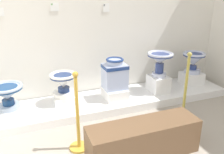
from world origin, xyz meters
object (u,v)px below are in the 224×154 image
plinth_block_central_ornate (10,112)px  info_placard_second (55,7)px  antique_toilet_tall_cobalt (63,82)px  info_placard_third (106,8)px  plinth_block_slender_white (115,93)px  antique_toilet_broad_patterned (160,59)px  plinth_block_tall_cobalt (65,99)px  antique_toilet_central_ornate (7,93)px  stanchion_post_near_left (78,125)px  antique_toilet_leftmost (194,60)px  museum_bench (143,139)px  antique_toilet_slender_white (115,73)px  plinth_block_broad_patterned (158,83)px  plinth_block_leftmost (191,78)px  stanchion_post_near_right (185,96)px

plinth_block_central_ornate → info_placard_second: 1.61m
antique_toilet_tall_cobalt → info_placard_third: bearing=21.8°
plinth_block_slender_white → antique_toilet_broad_patterned: bearing=0.1°
plinth_block_tall_cobalt → antique_toilet_central_ornate: bearing=-171.2°
antique_toilet_central_ornate → stanchion_post_near_left: bearing=-49.8°
plinth_block_tall_cobalt → info_placard_second: size_ratio=2.62×
plinth_block_central_ornate → antique_toilet_leftmost: antique_toilet_leftmost is taller
antique_toilet_tall_cobalt → museum_bench: antique_toilet_tall_cobalt is taller
antique_toilet_slender_white → info_placard_third: info_placard_third is taller
antique_toilet_broad_patterned → antique_toilet_leftmost: bearing=5.7°
antique_toilet_tall_cobalt → info_placard_third: (0.80, 0.32, 1.02)m
antique_toilet_tall_cobalt → museum_bench: 1.53m
info_placard_third → antique_toilet_broad_patterned: bearing=-29.3°
antique_toilet_central_ornate → museum_bench: antique_toilet_central_ornate is taller
antique_toilet_broad_patterned → plinth_block_broad_patterned: bearing=180.0°
plinth_block_central_ornate → stanchion_post_near_left: stanchion_post_near_left is taller
info_placard_second → antique_toilet_slender_white: bearing=-29.4°
plinth_block_tall_cobalt → museum_bench: museum_bench is taller
plinth_block_slender_white → stanchion_post_near_left: stanchion_post_near_left is taller
plinth_block_tall_cobalt → plinth_block_leftmost: 2.32m
museum_bench → plinth_block_leftmost: bearing=38.2°
info_placard_third → stanchion_post_near_left: size_ratio=0.14×
plinth_block_leftmost → stanchion_post_near_left: bearing=-157.5°
museum_bench → info_placard_third: bearing=84.0°
plinth_block_central_ornate → stanchion_post_near_left: size_ratio=0.40×
antique_toilet_central_ornate → info_placard_third: (1.57, 0.44, 1.04)m
plinth_block_slender_white → antique_toilet_slender_white: size_ratio=0.82×
plinth_block_tall_cobalt → stanchion_post_near_left: stanchion_post_near_left is taller
plinth_block_central_ornate → antique_toilet_central_ornate: antique_toilet_central_ornate is taller
antique_toilet_leftmost → info_placard_third: size_ratio=3.10×
antique_toilet_broad_patterned → plinth_block_leftmost: antique_toilet_broad_patterned is taller
antique_toilet_central_ornate → antique_toilet_leftmost: (3.09, 0.08, 0.13)m
antique_toilet_broad_patterned → plinth_block_slender_white: bearing=-179.9°
antique_toilet_tall_cobalt → museum_bench: (0.62, -1.38, -0.26)m
plinth_block_tall_cobalt → plinth_block_slender_white: (0.78, -0.12, 0.03)m
antique_toilet_central_ornate → info_placard_third: bearing=15.6°
antique_toilet_central_ornate → antique_toilet_leftmost: antique_toilet_leftmost is taller
plinth_block_tall_cobalt → plinth_block_leftmost: (2.32, -0.04, 0.05)m
plinth_block_broad_patterned → info_placard_third: size_ratio=2.64×
plinth_block_central_ornate → stanchion_post_near_right: 2.47m
antique_toilet_leftmost → stanchion_post_near_left: bearing=-157.5°
plinth_block_slender_white → antique_toilet_leftmost: size_ratio=1.00×
info_placard_second → stanchion_post_near_left: 1.80m
stanchion_post_near_left → antique_toilet_slender_white: bearing=48.3°
antique_toilet_broad_patterned → plinth_block_leftmost: size_ratio=1.16×
plinth_block_slender_white → info_placard_third: 1.35m
antique_toilet_central_ornate → info_placard_third: 1.93m
plinth_block_broad_patterned → antique_toilet_broad_patterned: (0.00, 0.00, 0.43)m
plinth_block_leftmost → stanchion_post_near_left: (-2.34, -0.97, 0.08)m
stanchion_post_near_right → plinth_block_tall_cobalt: bearing=154.2°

